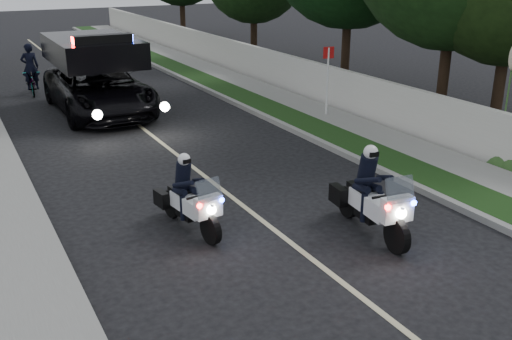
{
  "coord_description": "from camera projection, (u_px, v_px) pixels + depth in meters",
  "views": [
    {
      "loc": [
        -5.44,
        -8.02,
        5.23
      ],
      "look_at": [
        0.07,
        2.26,
        1.0
      ],
      "focal_mm": 41.1,
      "sensor_mm": 36.0,
      "label": 1
    }
  ],
  "objects": [
    {
      "name": "tree_right_a",
      "position": [
        493.0,
        128.0,
        19.13
      ],
      "size": [
        7.11,
        7.11,
        9.45
      ],
      "primitive_type": null,
      "rotation": [
        0.0,
        0.0,
        -0.3
      ],
      "color": "#1B3310",
      "rests_on": "ground"
    },
    {
      "name": "property_wall",
      "position": [
        323.0,
        84.0,
        22.03
      ],
      "size": [
        0.22,
        60.0,
        1.5
      ],
      "primitive_type": "cube",
      "color": "beige",
      "rests_on": "ground"
    },
    {
      "name": "sign_post",
      "position": [
        326.0,
        118.0,
        20.29
      ],
      "size": [
        0.46,
        0.46,
        2.54
      ],
      "primitive_type": null,
      "rotation": [
        0.0,
        0.0,
        -0.18
      ],
      "color": "red",
      "rests_on": "ground"
    },
    {
      "name": "curb_left",
      "position": [
        8.0,
        143.0,
        17.29
      ],
      "size": [
        0.2,
        60.0,
        0.15
      ],
      "primitive_type": "cube",
      "color": "gray",
      "rests_on": "ground"
    },
    {
      "name": "sidewalk_right",
      "position": [
        300.0,
        105.0,
        21.82
      ],
      "size": [
        1.4,
        60.0,
        0.16
      ],
      "primitive_type": "cube",
      "color": "gray",
      "rests_on": "ground"
    },
    {
      "name": "police_suv",
      "position": [
        101.0,
        113.0,
        21.03
      ],
      "size": [
        2.95,
        6.35,
        3.08
      ],
      "primitive_type": "imported",
      "rotation": [
        0.0,
        0.0,
        0.0
      ],
      "color": "black",
      "rests_on": "ground"
    },
    {
      "name": "bicycle",
      "position": [
        34.0,
        94.0,
        23.89
      ],
      "size": [
        0.83,
        1.95,
        0.99
      ],
      "primitive_type": "imported",
      "rotation": [
        0.0,
        0.0,
        -0.09
      ],
      "color": "black",
      "rests_on": "ground"
    },
    {
      "name": "tree_right_c",
      "position": [
        344.0,
        87.0,
        25.15
      ],
      "size": [
        8.82,
        8.82,
        11.32
      ],
      "primitive_type": null,
      "rotation": [
        0.0,
        0.0,
        0.38
      ],
      "color": "#113511",
      "rests_on": "ground"
    },
    {
      "name": "tree_right_b",
      "position": [
        439.0,
        120.0,
        20.06
      ],
      "size": [
        7.59,
        7.59,
        10.95
      ],
      "primitive_type": null,
      "rotation": [
        0.0,
        0.0,
        -0.17
      ],
      "color": "#173712",
      "rests_on": "ground"
    },
    {
      "name": "grass_verge",
      "position": [
        270.0,
        109.0,
        21.24
      ],
      "size": [
        1.2,
        60.0,
        0.16
      ],
      "primitive_type": "cube",
      "color": "#193814",
      "rests_on": "ground"
    },
    {
      "name": "ground",
      "position": [
        310.0,
        258.0,
        10.85
      ],
      "size": [
        120.0,
        120.0,
        0.0
      ],
      "primitive_type": "plane",
      "color": "black",
      "rests_on": "ground"
    },
    {
      "name": "police_moto_left",
      "position": [
        190.0,
        229.0,
        12.0
      ],
      "size": [
        0.92,
        1.96,
        1.61
      ],
      "primitive_type": null,
      "rotation": [
        0.0,
        0.0,
        0.14
      ],
      "color": "silver",
      "rests_on": "ground"
    },
    {
      "name": "lane_marking",
      "position": [
        142.0,
        128.0,
        19.13
      ],
      "size": [
        0.12,
        50.0,
        0.01
      ],
      "primitive_type": "cube",
      "color": "#BFB78C",
      "rests_on": "ground"
    },
    {
      "name": "tree_right_d",
      "position": [
        254.0,
        60.0,
        31.9
      ],
      "size": [
        7.14,
        7.14,
        8.96
      ],
      "primitive_type": null,
      "rotation": [
        0.0,
        0.0,
        0.43
      ],
      "color": "#173612",
      "rests_on": "ground"
    },
    {
      "name": "cyclist",
      "position": [
        34.0,
        94.0,
        23.89
      ],
      "size": [
        0.71,
        0.52,
        1.85
      ],
      "primitive_type": "imported",
      "rotation": [
        0.0,
        0.0,
        3.03
      ],
      "color": "black",
      "rests_on": "ground"
    },
    {
      "name": "curb_right",
      "position": [
        253.0,
        111.0,
        20.93
      ],
      "size": [
        0.2,
        60.0,
        0.15
      ],
      "primitive_type": "cube",
      "color": "gray",
      "rests_on": "ground"
    },
    {
      "name": "tree_right_e",
      "position": [
        184.0,
        37.0,
        41.0
      ],
      "size": [
        7.68,
        7.68,
        9.79
      ],
      "primitive_type": null,
      "rotation": [
        0.0,
        0.0,
        -0.39
      ],
      "color": "black",
      "rests_on": "ground"
    },
    {
      "name": "police_moto_right",
      "position": [
        369.0,
        233.0,
        11.84
      ],
      "size": [
        0.98,
        2.21,
        1.82
      ],
      "primitive_type": null,
      "rotation": [
        0.0,
        0.0,
        -0.11
      ],
      "color": "white",
      "rests_on": "ground"
    }
  ]
}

